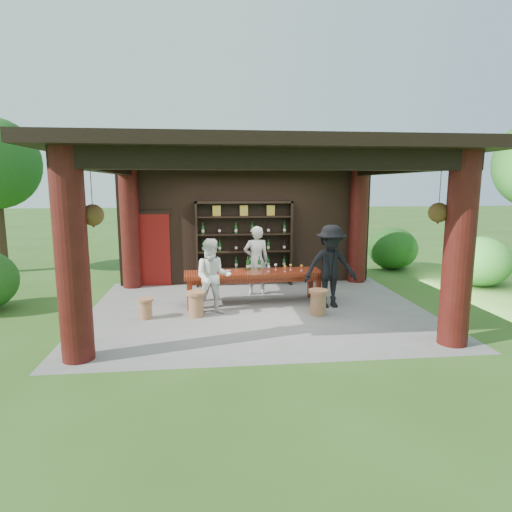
{
  "coord_description": "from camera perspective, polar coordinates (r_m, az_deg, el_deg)",
  "views": [
    {
      "loc": [
        -1.04,
        -9.13,
        2.74
      ],
      "look_at": [
        0.0,
        0.4,
        1.15
      ],
      "focal_mm": 30.0,
      "sensor_mm": 36.0,
      "label": 1
    }
  ],
  "objects": [
    {
      "name": "pavilion",
      "position": [
        9.63,
        -0.1,
        5.79
      ],
      "size": [
        7.5,
        6.0,
        3.6
      ],
      "color": "slate",
      "rests_on": "ground"
    },
    {
      "name": "trees",
      "position": [
        11.97,
        19.26,
        11.91
      ],
      "size": [
        21.05,
        10.97,
        4.8
      ],
      "color": "#3F2819",
      "rests_on": "ground"
    },
    {
      "name": "guest_man",
      "position": [
        9.76,
        9.91,
        -1.37
      ],
      "size": [
        1.23,
        0.73,
        1.87
      ],
      "primitive_type": "imported",
      "rotation": [
        0.0,
        0.0,
        0.03
      ],
      "color": "black",
      "rests_on": "ground"
    },
    {
      "name": "stool_near_left",
      "position": [
        9.14,
        -8.0,
        -6.26
      ],
      "size": [
        0.41,
        0.41,
        0.54
      ],
      "rotation": [
        0.0,
        0.0,
        -0.28
      ],
      "color": "#95593B",
      "rests_on": "ground"
    },
    {
      "name": "guest_woman",
      "position": [
        9.16,
        -5.77,
        -2.76
      ],
      "size": [
        0.8,
        0.63,
        1.63
      ],
      "primitive_type": "imported",
      "rotation": [
        0.0,
        0.0,
        0.02
      ],
      "color": "white",
      "rests_on": "ground"
    },
    {
      "name": "table_glasses",
      "position": [
        10.07,
        3.8,
        -1.56
      ],
      "size": [
        0.85,
        0.31,
        0.15
      ],
      "color": "silver",
      "rests_on": "tasting_table"
    },
    {
      "name": "host",
      "position": [
        10.76,
        0.03,
        -0.59
      ],
      "size": [
        0.64,
        0.43,
        1.74
      ],
      "primitive_type": "imported",
      "rotation": [
        0.0,
        0.0,
        3.16
      ],
      "color": "beige",
      "rests_on": "ground"
    },
    {
      "name": "ground",
      "position": [
        9.59,
        0.26,
        -7.19
      ],
      "size": [
        90.0,
        90.0,
        0.0
      ],
      "primitive_type": "plane",
      "color": "#2D5119",
      "rests_on": "ground"
    },
    {
      "name": "table_bottles",
      "position": [
        10.22,
        -0.51,
        -0.92
      ],
      "size": [
        0.36,
        0.14,
        0.31
      ],
      "color": "#194C1E",
      "rests_on": "tasting_table"
    },
    {
      "name": "stool_near_right",
      "position": [
        9.26,
        8.3,
        -6.03
      ],
      "size": [
        0.42,
        0.42,
        0.55
      ],
      "rotation": [
        0.0,
        0.0,
        -0.17
      ],
      "color": "#95593B",
      "rests_on": "ground"
    },
    {
      "name": "napkin_basket",
      "position": [
        9.84,
        -6.88,
        -1.9
      ],
      "size": [
        0.27,
        0.19,
        0.14
      ],
      "primitive_type": "cube",
      "rotation": [
        0.0,
        0.0,
        0.05
      ],
      "color": "#BF6672",
      "rests_on": "tasting_table"
    },
    {
      "name": "wine_shelf",
      "position": [
        11.72,
        -1.59,
        1.69
      ],
      "size": [
        2.64,
        0.4,
        2.32
      ],
      "color": "black",
      "rests_on": "ground"
    },
    {
      "name": "stool_far_left",
      "position": [
        9.21,
        -14.48,
        -6.72
      ],
      "size": [
        0.33,
        0.33,
        0.43
      ],
      "rotation": [
        0.0,
        0.0,
        -0.09
      ],
      "color": "#95593B",
      "rests_on": "ground"
    },
    {
      "name": "shrubs",
      "position": [
        10.38,
        6.05,
        -2.8
      ],
      "size": [
        14.59,
        9.11,
        1.36
      ],
      "color": "#194C14",
      "rests_on": "ground"
    },
    {
      "name": "tasting_table",
      "position": [
        9.99,
        -0.36,
        -2.77
      ],
      "size": [
        3.23,
        0.98,
        0.75
      ],
      "rotation": [
        0.0,
        0.0,
        0.05
      ],
      "color": "#52180B",
      "rests_on": "ground"
    }
  ]
}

